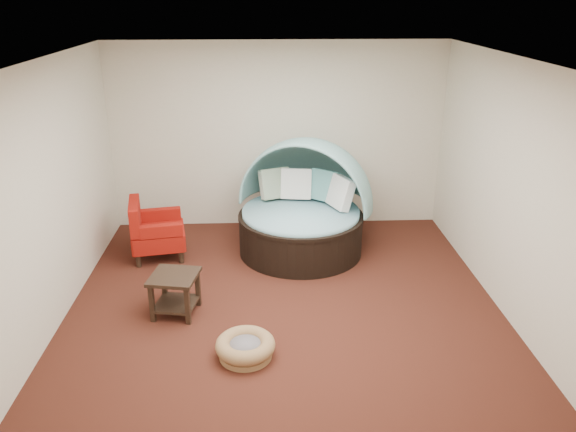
{
  "coord_description": "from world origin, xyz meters",
  "views": [
    {
      "loc": [
        -0.21,
        -5.79,
        3.43
      ],
      "look_at": [
        0.07,
        0.6,
        0.87
      ],
      "focal_mm": 35.0,
      "sensor_mm": 36.0,
      "label": 1
    }
  ],
  "objects_px": {
    "canopy_daybed": "(303,200)",
    "red_armchair": "(154,231)",
    "pet_basket": "(245,347)",
    "side_table": "(175,289)"
  },
  "relations": [
    {
      "from": "pet_basket",
      "to": "side_table",
      "type": "xyz_separation_m",
      "value": [
        -0.81,
        0.86,
        0.21
      ]
    },
    {
      "from": "canopy_daybed",
      "to": "red_armchair",
      "type": "xyz_separation_m",
      "value": [
        -2.06,
        -0.16,
        -0.35
      ]
    },
    {
      "from": "canopy_daybed",
      "to": "pet_basket",
      "type": "distance_m",
      "value": 2.72
    },
    {
      "from": "red_armchair",
      "to": "side_table",
      "type": "height_order",
      "value": "red_armchair"
    },
    {
      "from": "pet_basket",
      "to": "red_armchair",
      "type": "relative_size",
      "value": 0.85
    },
    {
      "from": "pet_basket",
      "to": "red_armchair",
      "type": "height_order",
      "value": "red_armchair"
    },
    {
      "from": "side_table",
      "to": "red_armchair",
      "type": "bearing_deg",
      "value": 108.13
    },
    {
      "from": "canopy_daybed",
      "to": "red_armchair",
      "type": "height_order",
      "value": "canopy_daybed"
    },
    {
      "from": "canopy_daybed",
      "to": "pet_basket",
      "type": "xyz_separation_m",
      "value": [
        -0.75,
        -2.53,
        -0.63
      ]
    },
    {
      "from": "canopy_daybed",
      "to": "side_table",
      "type": "distance_m",
      "value": 2.32
    }
  ]
}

